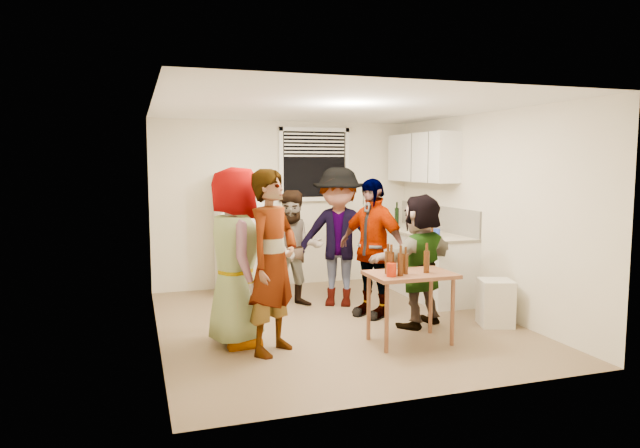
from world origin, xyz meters
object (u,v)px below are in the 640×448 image
object	(u,v)px
refrigerator	(242,235)
guest_back_right	(338,305)
blue_cup	(437,237)
kettle	(419,232)
guest_black	(371,316)
red_cup	(391,276)
beer_bottle_counter	(431,235)
beer_bottle_table	(405,274)
guest_back_left	(295,306)
trash_bin	(495,304)
guest_orange	(419,325)
guest_grey	(237,344)
serving_table	(409,342)
wine_bottle	(397,225)
guest_stripe	(273,352)

from	to	relation	value
refrigerator	guest_back_right	size ratio (longest dim) A/B	0.94
blue_cup	kettle	bearing A→B (deg)	83.62
refrigerator	guest_black	world-z (taller)	refrigerator
refrigerator	red_cup	xyz separation A→B (m)	(0.98, -2.93, -0.11)
kettle	guest_black	bearing A→B (deg)	-123.39
beer_bottle_counter	guest_back_right	bearing A→B (deg)	172.70
beer_bottle_table	guest_back_left	distance (m)	2.12
beer_bottle_table	beer_bottle_counter	bearing A→B (deg)	53.57
trash_bin	guest_back_right	size ratio (longest dim) A/B	0.29
trash_bin	beer_bottle_table	bearing A→B (deg)	-167.01
blue_cup	guest_orange	world-z (taller)	blue_cup
guest_grey	blue_cup	bearing A→B (deg)	-73.74
trash_bin	red_cup	world-z (taller)	red_cup
serving_table	guest_back_left	bearing A→B (deg)	111.60
wine_bottle	guest_back_right	xyz separation A→B (m)	(-1.42, -1.21, -0.90)
guest_orange	guest_back_left	bearing A→B (deg)	-75.23
blue_cup	guest_back_left	xyz separation A→B (m)	(-1.81, 0.46, -0.90)
guest_back_left	beer_bottle_table	bearing A→B (deg)	-65.43
beer_bottle_counter	guest_grey	xyz separation A→B (m)	(-2.83, -1.04, -0.90)
trash_bin	guest_black	distance (m)	1.48
wine_bottle	guest_stripe	world-z (taller)	wine_bottle
refrigerator	red_cup	size ratio (longest dim) A/B	12.68
beer_bottle_counter	red_cup	bearing A→B (deg)	-129.37
serving_table	wine_bottle	bearing A→B (deg)	66.86
beer_bottle_counter	guest_back_right	world-z (taller)	beer_bottle_counter
beer_bottle_counter	blue_cup	world-z (taller)	beer_bottle_counter
beer_bottle_table	guest_back_left	xyz separation A→B (m)	(-0.65, 1.88, -0.74)
beer_bottle_table	blue_cup	bearing A→B (deg)	50.53
beer_bottle_counter	wine_bottle	bearing A→B (deg)	83.74
beer_bottle_counter	trash_bin	size ratio (longest dim) A/B	0.48
beer_bottle_counter	guest_orange	bearing A→B (deg)	-124.37
serving_table	guest_orange	distance (m)	0.67
kettle	serving_table	world-z (taller)	kettle
beer_bottle_counter	guest_back_left	size ratio (longest dim) A/B	0.17
serving_table	red_cup	bearing A→B (deg)	-156.91
trash_bin	guest_back_right	bearing A→B (deg)	133.82
beer_bottle_counter	guest_black	bearing A→B (deg)	-156.37
refrigerator	blue_cup	xyz separation A→B (m)	(2.33, -1.44, 0.05)
kettle	serving_table	xyz separation A→B (m)	(-1.15, -1.98, -0.90)
guest_grey	guest_back_right	xyz separation A→B (m)	(1.56, 1.21, 0.00)
guest_grey	guest_back_right	bearing A→B (deg)	-52.98
wine_bottle	red_cup	distance (m)	3.41
wine_bottle	guest_black	distance (m)	2.38
kettle	beer_bottle_table	xyz separation A→B (m)	(-1.23, -2.02, -0.16)
blue_cup	guest_back_right	bearing A→B (deg)	164.41
serving_table	guest_back_left	world-z (taller)	serving_table
refrigerator	blue_cup	size ratio (longest dim) A/B	15.02
wine_bottle	guest_back_left	distance (m)	2.43
refrigerator	beer_bottle_counter	world-z (taller)	refrigerator
red_cup	refrigerator	bearing A→B (deg)	108.43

